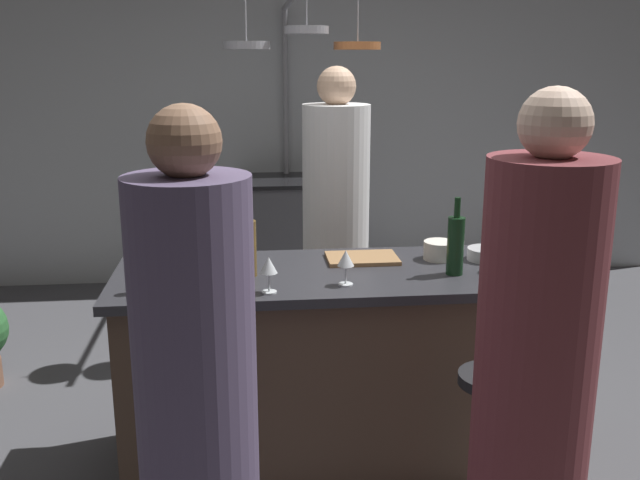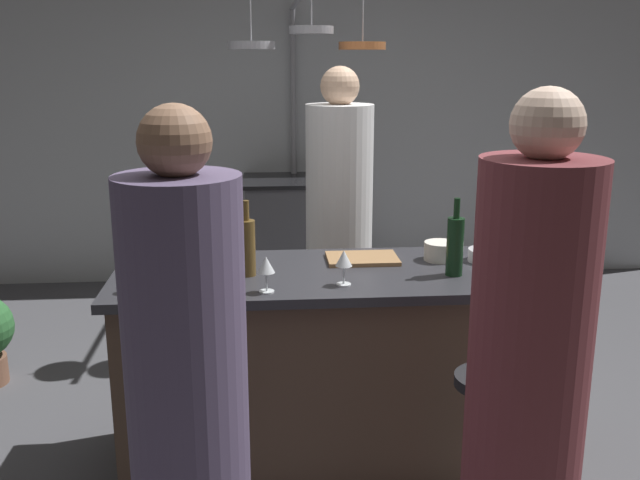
# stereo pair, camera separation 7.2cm
# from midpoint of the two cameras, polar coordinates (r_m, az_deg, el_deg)

# --- Properties ---
(ground_plane) EXTENTS (9.00, 9.00, 0.00)m
(ground_plane) POSITION_cam_midpoint_polar(r_m,az_deg,el_deg) (3.43, -0.35, -17.02)
(ground_plane) COLOR #4C4C51
(back_wall) EXTENTS (6.40, 0.16, 2.60)m
(back_wall) POSITION_cam_midpoint_polar(r_m,az_deg,el_deg) (5.79, -3.21, 9.61)
(back_wall) COLOR #B2B7BC
(back_wall) RESTS_ON ground_plane
(kitchen_island) EXTENTS (1.80, 0.72, 0.90)m
(kitchen_island) POSITION_cam_midpoint_polar(r_m,az_deg,el_deg) (3.22, -0.36, -10.15)
(kitchen_island) COLOR brown
(kitchen_island) RESTS_ON ground_plane
(stove_range) EXTENTS (0.80, 0.64, 0.89)m
(stove_range) POSITION_cam_midpoint_polar(r_m,az_deg,el_deg) (5.54, -2.87, 0.42)
(stove_range) COLOR #47474C
(stove_range) RESTS_ON ground_plane
(chef) EXTENTS (0.37, 0.37, 1.75)m
(chef) POSITION_cam_midpoint_polar(r_m,az_deg,el_deg) (3.98, 0.75, 0.20)
(chef) COLOR white
(chef) RESTS_ON ground_plane
(bar_stool_right) EXTENTS (0.28, 0.28, 0.68)m
(bar_stool_right) POSITION_cam_midpoint_polar(r_m,az_deg,el_deg) (2.83, 12.71, -16.07)
(bar_stool_right) COLOR #4C4C51
(bar_stool_right) RESTS_ON ground_plane
(guest_right) EXTENTS (0.36, 0.36, 1.72)m
(guest_right) POSITION_cam_midpoint_polar(r_m,az_deg,el_deg) (2.31, 15.86, -11.72)
(guest_right) COLOR brown
(guest_right) RESTS_ON ground_plane
(bar_stool_left) EXTENTS (0.28, 0.28, 0.68)m
(bar_stool_left) POSITION_cam_midpoint_polar(r_m,az_deg,el_deg) (2.71, -10.82, -17.42)
(bar_stool_left) COLOR #4C4C51
(bar_stool_left) RESTS_ON ground_plane
(guest_left) EXTENTS (0.36, 0.36, 1.68)m
(guest_left) POSITION_cam_midpoint_polar(r_m,az_deg,el_deg) (2.18, -10.78, -13.57)
(guest_left) COLOR #594C6B
(guest_left) RESTS_ON ground_plane
(overhead_pot_rack) EXTENTS (0.93, 1.51, 2.17)m
(overhead_pot_rack) POSITION_cam_midpoint_polar(r_m,az_deg,el_deg) (4.70, -2.31, 13.44)
(overhead_pot_rack) COLOR gray
(overhead_pot_rack) RESTS_ON ground_plane
(cutting_board) EXTENTS (0.32, 0.22, 0.02)m
(cutting_board) POSITION_cam_midpoint_polar(r_m,az_deg,el_deg) (3.22, 2.77, -1.48)
(cutting_board) COLOR #997047
(cutting_board) RESTS_ON kitchen_island
(pepper_mill) EXTENTS (0.05, 0.05, 0.21)m
(pepper_mill) POSITION_cam_midpoint_polar(r_m,az_deg,el_deg) (2.86, -13.91, -2.03)
(pepper_mill) COLOR #382319
(pepper_mill) RESTS_ON kitchen_island
(wine_bottle_amber) EXTENTS (0.07, 0.07, 0.32)m
(wine_bottle_amber) POSITION_cam_midpoint_polar(r_m,az_deg,el_deg) (2.98, -6.50, -0.55)
(wine_bottle_amber) COLOR brown
(wine_bottle_amber) RESTS_ON kitchen_island
(wine_bottle_red) EXTENTS (0.07, 0.07, 0.33)m
(wine_bottle_red) POSITION_cam_midpoint_polar(r_m,az_deg,el_deg) (3.03, 10.17, -0.36)
(wine_bottle_red) COLOR #143319
(wine_bottle_red) RESTS_ON kitchen_island
(wine_bottle_dark) EXTENTS (0.07, 0.07, 0.30)m
(wine_bottle_dark) POSITION_cam_midpoint_polar(r_m,az_deg,el_deg) (2.94, -8.18, -1.08)
(wine_bottle_dark) COLOR black
(wine_bottle_dark) RESTS_ON kitchen_island
(wine_glass_near_right_guest) EXTENTS (0.07, 0.07, 0.15)m
(wine_glass_near_right_guest) POSITION_cam_midpoint_polar(r_m,az_deg,el_deg) (2.85, 1.36, -1.62)
(wine_glass_near_right_guest) COLOR silver
(wine_glass_near_right_guest) RESTS_ON kitchen_island
(wine_glass_near_left_guest) EXTENTS (0.07, 0.07, 0.15)m
(wine_glass_near_left_guest) POSITION_cam_midpoint_polar(r_m,az_deg,el_deg) (3.11, 13.42, -0.64)
(wine_glass_near_left_guest) COLOR silver
(wine_glass_near_left_guest) RESTS_ON kitchen_island
(wine_glass_by_chef) EXTENTS (0.07, 0.07, 0.15)m
(wine_glass_by_chef) POSITION_cam_midpoint_polar(r_m,az_deg,el_deg) (2.77, -4.88, -2.18)
(wine_glass_by_chef) COLOR silver
(wine_glass_by_chef) RESTS_ON kitchen_island
(mixing_bowl_wooden) EXTENTS (0.14, 0.14, 0.07)m
(mixing_bowl_wooden) POSITION_cam_midpoint_polar(r_m,az_deg,el_deg) (3.05, -12.18, -2.21)
(mixing_bowl_wooden) COLOR brown
(mixing_bowl_wooden) RESTS_ON kitchen_island
(mixing_bowl_steel) EXTENTS (0.17, 0.17, 0.06)m
(mixing_bowl_steel) POSITION_cam_midpoint_polar(r_m,az_deg,el_deg) (3.30, 12.57, -1.11)
(mixing_bowl_steel) COLOR #B7B7BC
(mixing_bowl_steel) RESTS_ON kitchen_island
(mixing_bowl_ceramic) EXTENTS (0.15, 0.15, 0.08)m
(mixing_bowl_ceramic) POSITION_cam_midpoint_polar(r_m,az_deg,el_deg) (3.27, 9.00, -0.83)
(mixing_bowl_ceramic) COLOR silver
(mixing_bowl_ceramic) RESTS_ON kitchen_island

